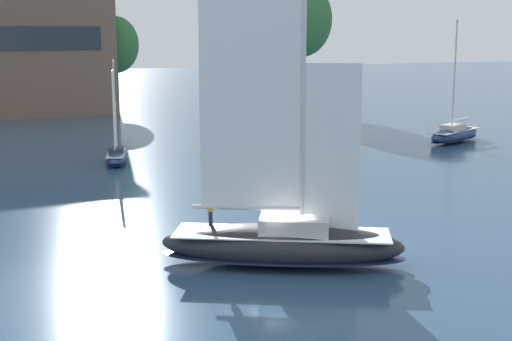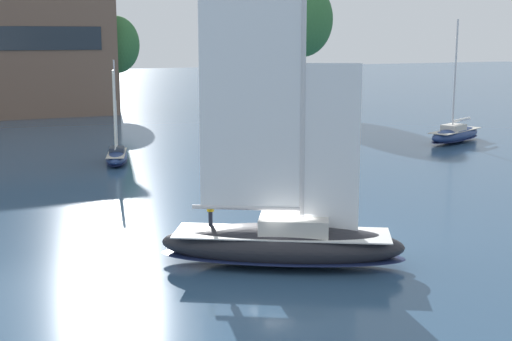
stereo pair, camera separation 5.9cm
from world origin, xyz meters
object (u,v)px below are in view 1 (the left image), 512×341
at_px(tree_shore_left, 115,45).
at_px(tree_shore_center, 302,20).
at_px(sailboat_main, 282,239).
at_px(sailboat_moored_far_slip, 116,154).
at_px(sailboat_moored_near_marina, 454,134).

height_order(tree_shore_left, tree_shore_center, tree_shore_center).
height_order(sailboat_main, sailboat_moored_far_slip, sailboat_main).
height_order(tree_shore_left, sailboat_moored_near_marina, tree_shore_left).
relative_size(tree_shore_left, sailboat_moored_near_marina, 1.09).
bearing_deg(sailboat_main, sailboat_moored_far_slip, 91.67).
bearing_deg(tree_shore_center, sailboat_main, -118.21).
height_order(tree_shore_left, sailboat_main, sailboat_main).
distance_m(tree_shore_center, sailboat_moored_far_slip, 52.61).
xyz_separation_m(tree_shore_center, sailboat_moored_far_slip, (-36.44, -35.94, -12.19)).
bearing_deg(sailboat_moored_near_marina, sailboat_moored_far_slip, 176.58).
bearing_deg(tree_shore_center, tree_shore_left, 169.54).
xyz_separation_m(tree_shore_center, sailboat_main, (-35.55, -66.26, -11.69)).
relative_size(sailboat_main, sailboat_moored_near_marina, 1.30).
height_order(sailboat_moored_near_marina, sailboat_moored_far_slip, sailboat_moored_near_marina).
relative_size(sailboat_main, sailboat_moored_far_slip, 1.84).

